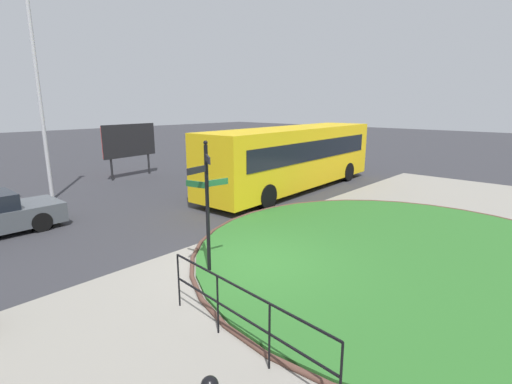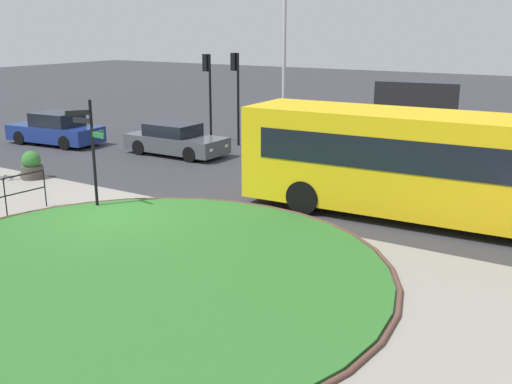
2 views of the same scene
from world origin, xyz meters
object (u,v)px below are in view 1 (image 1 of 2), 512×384
Objects in this scene: signpost_directional at (207,198)px; bus_yellow at (293,156)px; billboard_left at (129,142)px; lamppost_tall at (38,83)px.

bus_yellow is at bearing 24.81° from signpost_directional.
signpost_directional reaches higher than billboard_left.
bus_yellow is 1.23× the size of lamppost_tall.
bus_yellow is 3.27× the size of billboard_left.
bus_yellow is (9.10, 4.20, -0.31)m from signpost_directional.
bus_yellow is 9.61m from billboard_left.
billboard_left reaches higher than bus_yellow.
signpost_directional is at bearing -120.60° from billboard_left.
lamppost_tall reaches higher than signpost_directional.
signpost_directional is at bearing -158.05° from bus_yellow.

